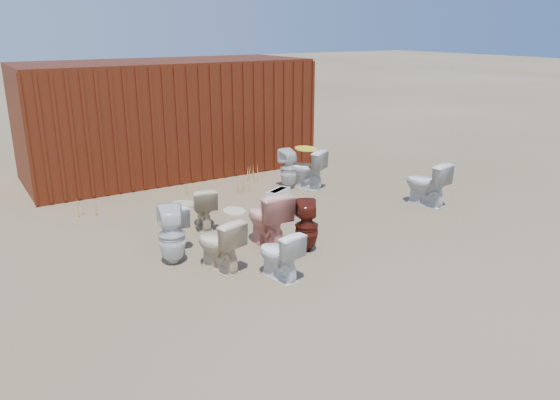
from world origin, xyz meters
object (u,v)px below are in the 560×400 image
toilet_back_beige_left (219,244)px  toilet_front_c (279,254)px  toilet_back_yellowlid (306,169)px  loose_tank (278,199)px  toilet_front_maroon (307,226)px  toilet_back_e (289,169)px  toilet_back_a (172,235)px  toilet_front_e (426,183)px  toilet_front_a (172,225)px  toilet_back_beige_right (203,207)px  shipping_container (168,117)px  toilet_front_pink (267,218)px

toilet_back_beige_left → toilet_front_c: bearing=115.0°
toilet_back_yellowlid → loose_tank: (-1.13, -0.79, -0.22)m
toilet_front_maroon → toilet_back_beige_left: size_ratio=1.03×
toilet_back_beige_left → toilet_front_maroon: bearing=162.1°
toilet_back_e → loose_tank: (-0.87, -1.00, -0.22)m
toilet_back_e → toilet_back_a: bearing=34.1°
toilet_front_c → toilet_front_e: bearing=-173.6°
toilet_front_e → toilet_back_yellowlid: (-1.23, 2.02, -0.01)m
toilet_front_a → toilet_back_beige_right: toilet_back_beige_right is taller
toilet_back_yellowlid → loose_tank: toilet_back_yellowlid is taller
shipping_container → toilet_front_maroon: bearing=-90.4°
toilet_front_maroon → toilet_front_e: toilet_front_e is taller
shipping_container → toilet_back_a: bearing=-110.9°
toilet_front_maroon → toilet_back_beige_right: size_ratio=1.10×
toilet_front_c → toilet_front_a: bearing=-76.9°
toilet_front_c → shipping_container: bearing=-108.5°
toilet_front_maroon → toilet_back_beige_left: bearing=23.2°
toilet_front_a → toilet_back_a: 0.61m
shipping_container → toilet_back_e: size_ratio=7.64×
toilet_front_e → toilet_front_c: bearing=7.0°
toilet_back_e → toilet_front_e: bearing=124.1°
toilet_front_pink → toilet_back_a: 1.42m
toilet_front_c → toilet_front_maroon: toilet_front_maroon is taller
toilet_front_c → toilet_back_yellowlid: bearing=-139.7°
toilet_front_e → shipping_container: bearing=-67.7°
toilet_front_a → toilet_front_e: bearing=176.5°
toilet_front_c → toilet_back_a: (-0.97, 1.17, 0.07)m
toilet_front_pink → toilet_back_beige_right: bearing=-66.1°
toilet_front_a → toilet_front_e: toilet_front_e is taller
toilet_front_e → toilet_back_beige_right: (-3.86, 1.07, -0.07)m
toilet_front_pink → toilet_back_a: toilet_front_pink is taller
toilet_back_a → toilet_back_yellowlid: size_ratio=1.01×
shipping_container → toilet_back_yellowlid: size_ratio=7.54×
toilet_front_a → toilet_front_c: bearing=117.3°
toilet_back_beige_right → toilet_back_yellowlid: (2.63, 0.95, 0.06)m
toilet_front_maroon → loose_tank: bearing=-83.2°
toilet_front_e → toilet_front_maroon: bearing=1.4°
toilet_back_beige_right → toilet_back_e: bearing=-138.8°
toilet_front_e → toilet_front_pink: bearing=-7.6°
shipping_container → toilet_front_e: size_ratio=7.42×
shipping_container → toilet_front_a: (-1.60, -4.19, -0.87)m
loose_tank → toilet_back_beige_right: bearing=159.8°
toilet_front_maroon → loose_tank: (0.66, 1.82, -0.20)m
toilet_back_yellowlid → shipping_container: bearing=-85.5°
toilet_front_pink → toilet_back_yellowlid: size_ratio=1.07×
toilet_back_a → shipping_container: bearing=-94.9°
toilet_front_e → toilet_back_a: 4.80m
toilet_front_a → loose_tank: 2.32m
toilet_front_pink → toilet_back_beige_left: size_ratio=1.18×
shipping_container → toilet_back_yellowlid: (1.75, -2.76, -0.80)m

